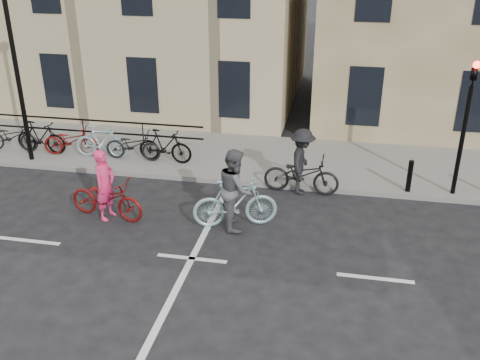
% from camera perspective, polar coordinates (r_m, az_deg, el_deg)
% --- Properties ---
extents(ground, '(120.00, 120.00, 0.00)m').
position_cam_1_polar(ground, '(12.11, -5.16, -8.35)').
color(ground, black).
rests_on(ground, ground).
extents(sidewalk, '(46.00, 4.00, 0.15)m').
position_cam_1_polar(sidewalk, '(18.41, -12.09, 3.26)').
color(sidewalk, slate).
rests_on(sidewalk, ground).
extents(traffic_light, '(0.18, 0.30, 3.90)m').
position_cam_1_polar(traffic_light, '(15.01, 23.06, 6.66)').
color(traffic_light, black).
rests_on(traffic_light, sidewalk).
extents(lamp_post, '(0.36, 0.36, 5.28)m').
position_cam_1_polar(lamp_post, '(17.32, -23.00, 12.37)').
color(lamp_post, black).
rests_on(lamp_post, sidewalk).
extents(bollard_east, '(0.14, 0.14, 0.90)m').
position_cam_1_polar(bollard_east, '(15.33, 17.64, 0.41)').
color(bollard_east, black).
rests_on(bollard_east, sidewalk).
extents(parked_bikes, '(7.25, 1.23, 1.05)m').
position_cam_1_polar(parked_bikes, '(17.78, -16.15, 4.04)').
color(parked_bikes, black).
rests_on(parked_bikes, sidewalk).
extents(cyclist_pink, '(2.15, 1.07, 1.83)m').
position_cam_1_polar(cyclist_pink, '(13.88, -14.09, -1.54)').
color(cyclist_pink, maroon).
rests_on(cyclist_pink, ground).
extents(cyclist_grey, '(2.17, 1.19, 2.02)m').
position_cam_1_polar(cyclist_grey, '(12.98, -0.52, -1.72)').
color(cyclist_grey, '#94BCC2').
rests_on(cyclist_grey, ground).
extents(cyclist_dark, '(2.13, 1.24, 1.87)m').
position_cam_1_polar(cyclist_dark, '(14.86, 6.59, 1.24)').
color(cyclist_dark, black).
rests_on(cyclist_dark, ground).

